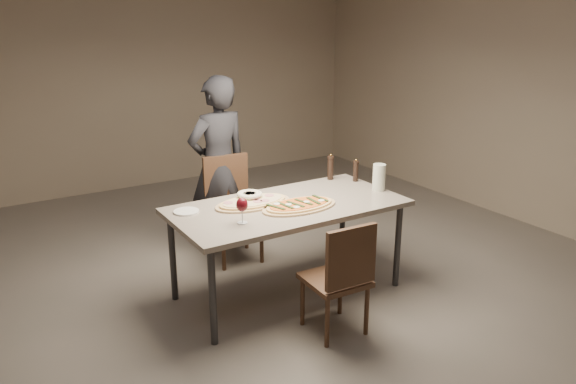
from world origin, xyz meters
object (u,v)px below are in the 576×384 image
dining_table (288,211)px  carafe (379,177)px  ham_pizza (253,202)px  chair_far (231,202)px  chair_near (342,274)px  diner (218,165)px  pepper_mill_left (356,171)px  bread_basket (250,196)px  zucchini_pizza (299,205)px

dining_table → carafe: bearing=-6.2°
carafe → dining_table: bearing=173.8°
ham_pizza → chair_far: chair_far is taller
dining_table → chair_near: bearing=-91.9°
chair_far → diner: size_ratio=0.57×
pepper_mill_left → chair_far: (-0.89, 0.67, -0.32)m
diner → ham_pizza: bearing=74.2°
ham_pizza → pepper_mill_left: pepper_mill_left is taller
pepper_mill_left → diner: (-0.91, 0.87, -0.02)m
pepper_mill_left → ham_pizza: bearing=-176.0°
chair_near → diner: (-0.05, 1.82, 0.35)m
carafe → chair_far: 1.36m
chair_near → bread_basket: bearing=103.9°
bread_basket → carafe: bearing=-16.9°
ham_pizza → bread_basket: 0.09m
zucchini_pizza → diner: 1.21m
pepper_mill_left → diner: diner is taller
dining_table → chair_far: size_ratio=1.93×
ham_pizza → diner: 0.96m
dining_table → diner: bearing=94.0°
zucchini_pizza → ham_pizza: zucchini_pizza is taller
bread_basket → chair_far: bearing=76.9°
dining_table → ham_pizza: size_ratio=2.91×
chair_far → diner: (-0.02, 0.20, 0.30)m
carafe → diner: bearing=127.5°
pepper_mill_left → dining_table: bearing=-165.3°
diner → zucchini_pizza: bearing=88.6°
bread_basket → diner: (0.14, 0.86, 0.03)m
zucchini_pizza → chair_far: bearing=80.4°
carafe → ham_pizza: bearing=167.6°
dining_table → chair_near: size_ratio=2.14×
dining_table → chair_far: (-0.06, 0.89, -0.17)m
dining_table → chair_near: 0.76m
dining_table → diner: (-0.08, 1.09, 0.13)m
ham_pizza → carafe: carafe is taller
zucchini_pizza → carafe: bearing=-13.5°
carafe → diner: size_ratio=0.14×
pepper_mill_left → diner: 1.26m
dining_table → zucchini_pizza: size_ratio=2.91×
carafe → chair_near: carafe is taller
bread_basket → chair_near: size_ratio=0.24×
dining_table → pepper_mill_left: bearing=14.7°
dining_table → diner: diner is taller
chair_near → zucchini_pizza: bearing=87.4°
bread_basket → chair_near: (0.19, -0.96, -0.32)m
pepper_mill_left → chair_far: bearing=143.0°
bread_basket → carafe: carafe is taller
zucchini_pizza → pepper_mill_left: 0.86m
carafe → diner: 1.49m
chair_far → pepper_mill_left: bearing=148.5°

